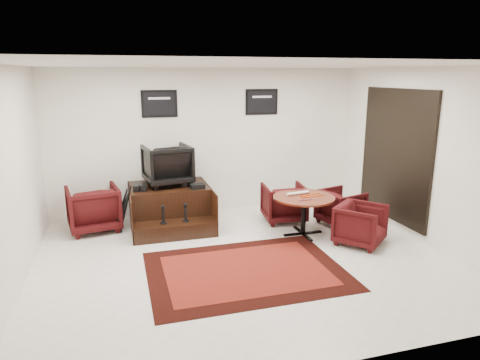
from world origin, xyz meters
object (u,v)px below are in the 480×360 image
object	(u,v)px
armchair_side	(93,206)
meeting_table	(304,201)
shine_chair	(167,163)
table_chair_window	(341,205)
shine_podium	(170,207)
table_chair_corner	(361,223)
table_chair_back	(284,201)

from	to	relation	value
armchair_side	meeting_table	distance (m)	3.66
shine_chair	table_chair_window	size ratio (longest dim) A/B	1.15
shine_podium	table_chair_corner	xyz separation A→B (m)	(2.83, -1.76, 0.03)
shine_podium	armchair_side	world-z (taller)	armchair_side
shine_podium	armchair_side	bearing A→B (deg)	174.60
table_chair_back	table_chair_window	distance (m)	1.04
shine_chair	meeting_table	world-z (taller)	shine_chair
shine_chair	table_chair_back	bearing A→B (deg)	158.26
shine_podium	shine_chair	size ratio (longest dim) A/B	1.79
shine_podium	table_chair_back	xyz separation A→B (m)	(2.07, -0.35, 0.05)
meeting_table	table_chair_corner	xyz separation A→B (m)	(0.71, -0.65, -0.23)
shine_podium	shine_chair	xyz separation A→B (m)	(0.00, 0.15, 0.80)
shine_podium	armchair_side	distance (m)	1.33
shine_chair	armchair_side	xyz separation A→B (m)	(-1.32, -0.02, -0.70)
armchair_side	table_chair_back	distance (m)	3.43
meeting_table	table_chair_window	world-z (taller)	table_chair_window
shine_podium	table_chair_window	distance (m)	3.11
armchair_side	table_chair_window	distance (m)	4.43
armchair_side	table_chair_window	xyz separation A→B (m)	(4.33, -0.93, -0.08)
table_chair_corner	shine_chair	bearing A→B (deg)	105.64
armchair_side	table_chair_corner	distance (m)	4.56
shine_podium	table_chair_window	bearing A→B (deg)	-14.90
table_chair_window	table_chair_corner	bearing A→B (deg)	154.17
table_chair_back	table_chair_corner	world-z (taller)	table_chair_back
table_chair_window	meeting_table	bearing A→B (deg)	93.85
armchair_side	meeting_table	bearing A→B (deg)	150.44
shine_podium	table_chair_back	bearing A→B (deg)	-9.55
armchair_side	table_chair_corner	size ratio (longest dim) A/B	1.20
shine_chair	meeting_table	bearing A→B (deg)	141.12
shine_chair	table_chair_corner	size ratio (longest dim) A/B	1.12
table_chair_back	table_chair_window	world-z (taller)	table_chair_back
armchair_side	table_chair_back	size ratio (longest dim) A/B	1.13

